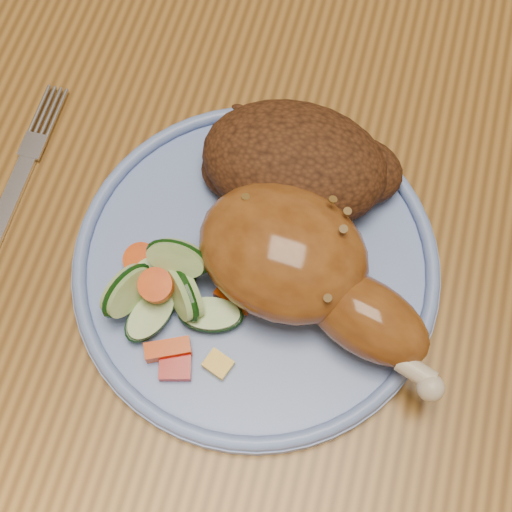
# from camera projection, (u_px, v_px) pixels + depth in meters

# --- Properties ---
(ground) EXTENTS (4.00, 4.00, 0.00)m
(ground) POSITION_uv_depth(u_px,v_px,m) (284.00, 371.00, 1.25)
(ground) COLOR brown
(ground) RESTS_ON ground
(dining_table) EXTENTS (0.90, 1.40, 0.75)m
(dining_table) POSITION_uv_depth(u_px,v_px,m) (312.00, 204.00, 0.63)
(dining_table) COLOR olive
(dining_table) RESTS_ON ground
(plate) EXTENTS (0.26, 0.26, 0.01)m
(plate) POSITION_uv_depth(u_px,v_px,m) (256.00, 267.00, 0.51)
(plate) COLOR #708DDA
(plate) RESTS_ON dining_table
(plate_rim) EXTENTS (0.26, 0.26, 0.01)m
(plate_rim) POSITION_uv_depth(u_px,v_px,m) (256.00, 261.00, 0.50)
(plate_rim) COLOR #708DDA
(plate_rim) RESTS_ON plate
(chicken_leg) EXTENTS (0.19, 0.13, 0.06)m
(chicken_leg) POSITION_uv_depth(u_px,v_px,m) (303.00, 268.00, 0.48)
(chicken_leg) COLOR brown
(chicken_leg) RESTS_ON plate
(rice_pilaf) EXTENTS (0.15, 0.10, 0.06)m
(rice_pilaf) POSITION_uv_depth(u_px,v_px,m) (298.00, 165.00, 0.51)
(rice_pilaf) COLOR #482512
(rice_pilaf) RESTS_ON plate
(vegetable_pile) EXTENTS (0.11, 0.10, 0.05)m
(vegetable_pile) POSITION_uv_depth(u_px,v_px,m) (168.00, 292.00, 0.49)
(vegetable_pile) COLOR #A50A05
(vegetable_pile) RESTS_ON plate
(fork) EXTENTS (0.02, 0.16, 0.00)m
(fork) POSITION_uv_depth(u_px,v_px,m) (12.00, 195.00, 0.54)
(fork) COLOR silver
(fork) RESTS_ON dining_table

